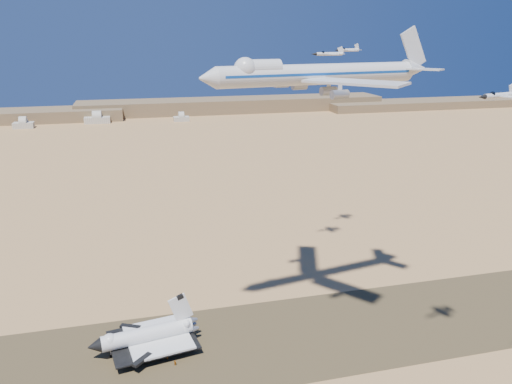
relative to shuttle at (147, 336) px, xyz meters
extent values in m
plane|color=tan|center=(20.88, -4.95, -4.85)|extent=(1200.00, 1200.00, 0.00)
cube|color=#4A3B25|center=(20.88, -4.95, -4.82)|extent=(600.00, 50.00, 0.06)
cube|color=olive|center=(140.88, 535.05, 4.15)|extent=(420.00, 60.00, 18.00)
cube|color=olive|center=(420.88, 505.05, 0.65)|extent=(300.00, 60.00, 11.00)
cube|color=beige|center=(-119.12, 465.05, -1.60)|extent=(22.00, 14.00, 6.50)
cube|color=beige|center=(-39.12, 480.05, -1.10)|extent=(30.00, 15.00, 7.50)
cube|color=beige|center=(60.88, 470.05, -2.10)|extent=(19.00, 12.50, 5.50)
cylinder|color=silver|center=(0.08, 0.01, 0.68)|extent=(29.99, 9.95, 5.17)
cone|color=black|center=(-16.49, -2.75, 0.68)|extent=(4.90, 5.53, 4.91)
sphere|color=silver|center=(-11.76, -1.96, 1.42)|extent=(4.80, 4.80, 4.80)
cube|color=silver|center=(3.72, 0.62, -1.44)|extent=(23.67, 25.19, 0.83)
cube|color=black|center=(1.90, 0.32, -1.85)|extent=(30.95, 26.40, 0.46)
cube|color=silver|center=(11.92, 1.98, 7.88)|extent=(8.55, 2.04, 10.63)
cylinder|color=gray|center=(-11.76, -1.96, -3.38)|extent=(0.33, 0.33, 2.95)
cylinder|color=black|center=(-11.76, -1.96, -4.35)|extent=(1.07, 0.58, 1.02)
cylinder|color=gray|center=(6.30, -3.63, -3.38)|extent=(0.33, 0.33, 2.95)
cylinder|color=black|center=(6.30, -3.63, -4.35)|extent=(1.07, 0.58, 1.02)
cylinder|color=gray|center=(4.79, 5.48, -3.38)|extent=(0.33, 0.33, 2.95)
cylinder|color=black|center=(4.79, 5.48, -4.35)|extent=(1.07, 0.58, 1.02)
cylinder|color=silver|center=(57.62, -1.24, 84.61)|extent=(67.58, 17.69, 6.35)
cone|color=silver|center=(21.92, -7.37, 84.61)|extent=(5.97, 7.10, 6.35)
sphere|color=silver|center=(33.16, -5.44, 86.89)|extent=(6.55, 6.55, 6.55)
cube|color=silver|center=(62.26, -16.55, 83.42)|extent=(25.29, 29.01, 0.69)
cube|color=silver|center=(56.88, 14.75, 83.42)|extent=(17.81, 31.07, 0.69)
cube|color=silver|center=(93.92, -1.54, 85.60)|extent=(11.18, 11.88, 0.50)
cube|color=silver|center=(91.73, 11.17, 85.60)|extent=(8.90, 12.13, 0.50)
cube|color=silver|center=(92.83, 4.81, 92.05)|extent=(11.27, 2.60, 14.19)
cylinder|color=gray|center=(57.17, -10.37, 80.44)|extent=(5.33, 3.38, 2.58)
cylinder|color=gray|center=(56.73, -19.51, 80.44)|extent=(5.33, 3.38, 2.58)
cylinder|color=gray|center=(54.15, 7.23, 80.44)|extent=(5.33, 3.38, 2.58)
cylinder|color=gray|center=(50.68, 15.70, 80.44)|extent=(5.33, 3.38, 2.58)
imported|color=#BB5E0B|center=(10.17, -5.01, -3.94)|extent=(0.61, 0.73, 1.70)
imported|color=#BB5E0B|center=(6.12, -7.36, -3.86)|extent=(0.90, 1.05, 1.87)
imported|color=#BB5E0B|center=(8.23, -11.40, -3.83)|extent=(1.23, 1.17, 1.92)
cylinder|color=silver|center=(90.01, -41.81, 81.73)|extent=(11.23, 4.47, 1.32)
cone|color=black|center=(83.50, -43.74, 81.73)|extent=(2.70, 1.87, 1.23)
sphere|color=black|center=(87.30, -42.61, 82.20)|extent=(1.32, 1.32, 1.32)
cube|color=silver|center=(90.92, -41.54, 81.54)|extent=(5.30, 8.17, 0.24)
cube|color=silver|center=(94.54, -40.48, 81.73)|extent=(3.33, 5.11, 0.19)
cube|color=silver|center=(94.72, -40.42, 83.05)|extent=(2.80, 1.03, 3.19)
cylinder|color=silver|center=(79.63, 45.15, 89.02)|extent=(11.41, 1.99, 1.32)
cone|color=black|center=(72.83, 44.74, 89.02)|extent=(2.53, 1.37, 1.23)
sphere|color=black|center=(76.80, 44.98, 89.50)|extent=(1.32, 1.32, 1.32)
cube|color=silver|center=(80.57, 45.20, 88.84)|extent=(3.75, 7.75, 0.24)
cube|color=silver|center=(84.35, 45.42, 89.02)|extent=(2.36, 4.84, 0.19)
cube|color=silver|center=(84.54, 45.44, 90.35)|extent=(2.87, 0.40, 3.20)
cylinder|color=silver|center=(95.19, 61.46, 90.02)|extent=(10.89, 4.58, 1.29)
cone|color=black|center=(88.89, 59.45, 90.02)|extent=(2.64, 1.86, 1.19)
sphere|color=black|center=(92.56, 60.62, 90.48)|extent=(1.29, 1.29, 1.29)
cube|color=silver|center=(96.06, 61.74, 89.84)|extent=(5.30, 7.98, 0.23)
cube|color=silver|center=(99.56, 62.86, 90.02)|extent=(3.32, 4.99, 0.18)
cube|color=silver|center=(99.74, 62.91, 91.31)|extent=(2.72, 1.06, 3.11)
camera|label=1|loc=(0.19, -149.14, 95.92)|focal=35.00mm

